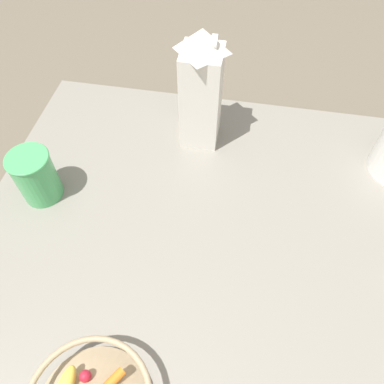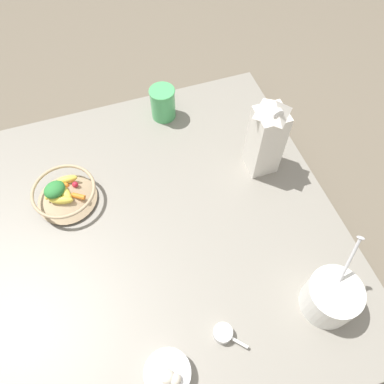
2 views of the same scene
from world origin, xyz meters
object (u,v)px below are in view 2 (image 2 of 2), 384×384
Objects in this scene: yogurt_tub at (331,297)px; garlic_bowl at (168,374)px; milk_carton at (267,136)px; drinking_cup at (163,103)px; fruit_bowl at (64,194)px.

yogurt_tub reaches higher than garlic_bowl.
milk_carton is 0.40m from drinking_cup.
garlic_bowl is (-0.44, -0.03, -0.04)m from yogurt_tub.
milk_carton is (0.62, -0.07, 0.11)m from fruit_bowl.
drinking_cup reaches higher than garlic_bowl.
yogurt_tub is at bearing -42.04° from fruit_bowl.
garlic_bowl is at bearing -175.74° from yogurt_tub.
garlic_bowl is at bearing -74.84° from fruit_bowl.
yogurt_tub is 0.82m from drinking_cup.
milk_carton is 0.48m from yogurt_tub.
fruit_bowl is 0.63m from milk_carton.
milk_carton is 1.25× the size of yogurt_tub.
fruit_bowl reaches higher than garlic_bowl.
milk_carton reaches higher than yogurt_tub.
fruit_bowl is at bearing 137.96° from yogurt_tub.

